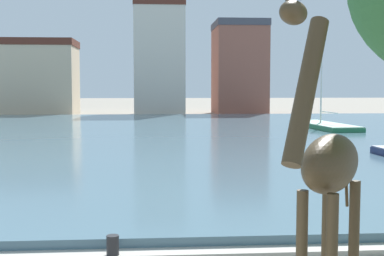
{
  "coord_description": "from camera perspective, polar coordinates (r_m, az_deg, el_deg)",
  "views": [
    {
      "loc": [
        0.14,
        -4.28,
        3.33
      ],
      "look_at": [
        1.24,
        10.13,
        2.2
      ],
      "focal_mm": 49.69,
      "sensor_mm": 36.0,
      "label": 1
    }
  ],
  "objects": [
    {
      "name": "harbor_water",
      "position": [
        34.38,
        -4.59,
        -0.83
      ],
      "size": [
        79.71,
        47.66,
        0.31
      ],
      "primitive_type": "cube",
      "color": "#476675",
      "rests_on": "ground"
    },
    {
      "name": "quay_edge_coping",
      "position": [
        10.67,
        -5.06,
        -13.4
      ],
      "size": [
        79.71,
        0.5,
        0.12
      ],
      "primitive_type": "cube",
      "color": "#ADA89E",
      "rests_on": "ground"
    },
    {
      "name": "giraffe_statue",
      "position": [
        7.1,
        14.34,
        -4.5
      ],
      "size": [
        1.78,
        2.22,
        4.39
      ],
      "color": "#42331E",
      "rests_on": "ground"
    },
    {
      "name": "sailboat_green",
      "position": [
        40.65,
        13.5,
        0.14
      ],
      "size": [
        2.98,
        9.71,
        6.27
      ],
      "color": "#236B42",
      "rests_on": "ground"
    },
    {
      "name": "mooring_bollard",
      "position": [
        10.49,
        -8.5,
        -12.65
      ],
      "size": [
        0.24,
        0.24,
        0.5
      ],
      "primitive_type": "cylinder",
      "color": "#232326",
      "rests_on": "ground"
    },
    {
      "name": "townhouse_narrow_midrow",
      "position": [
        64.55,
        -16.05,
        5.23
      ],
      "size": [
        8.55,
        6.9,
        8.72
      ],
      "color": "#C6B293",
      "rests_on": "ground"
    },
    {
      "name": "townhouse_wide_warehouse",
      "position": [
        62.77,
        -3.54,
        7.44
      ],
      "size": [
        5.86,
        6.97,
        13.15
      ],
      "color": "beige",
      "rests_on": "ground"
    },
    {
      "name": "townhouse_corner_house",
      "position": [
        64.72,
        5.08,
        6.43
      ],
      "size": [
        6.06,
        7.68,
        11.08
      ],
      "color": "#8E5142",
      "rests_on": "ground"
    }
  ]
}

